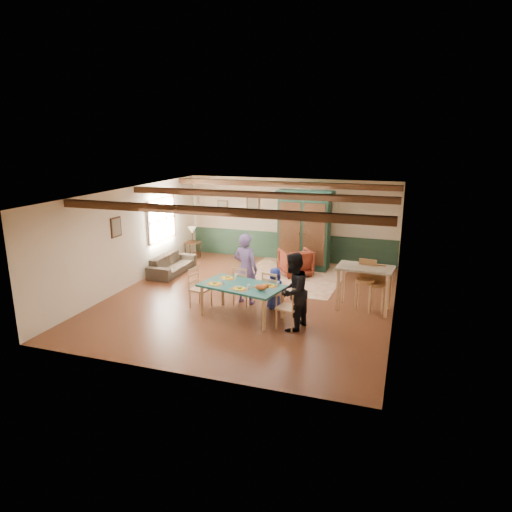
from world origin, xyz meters
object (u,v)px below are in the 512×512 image
(sofa, at_px, (172,264))
(armchair, at_px, (296,262))
(person_child, at_px, (275,289))
(counter_table, at_px, (364,288))
(bar_stool_right, at_px, (376,289))
(table_lamp, at_px, (192,234))
(dining_chair_end_right, at_px, (288,307))
(end_table, at_px, (193,250))
(cat, at_px, (261,287))
(person_man, at_px, (246,269))
(dining_chair_far_left, at_px, (244,285))
(armoire, at_px, (304,230))
(dining_chair_end_left, at_px, (201,288))
(bar_stool_left, at_px, (365,286))
(dining_chair_far_right, at_px, (273,291))
(dining_table, at_px, (242,301))
(person_woman, at_px, (293,292))

(sofa, bearing_deg, armchair, -76.11)
(person_child, relative_size, counter_table, 0.80)
(armchair, distance_m, bar_stool_right, 3.35)
(person_child, height_order, table_lamp, table_lamp)
(dining_chair_end_right, distance_m, armchair, 3.88)
(end_table, bearing_deg, cat, -49.55)
(bar_stool_right, bearing_deg, armchair, 133.17)
(person_man, xyz_separation_m, table_lamp, (-3.16, 3.48, -0.07))
(end_table, bearing_deg, dining_chair_far_left, -48.56)
(dining_chair_far_left, height_order, armoire, armoire)
(dining_chair_end_left, distance_m, bar_stool_left, 3.90)
(armoire, bearing_deg, armchair, -92.88)
(sofa, bearing_deg, bar_stool_right, -102.95)
(cat, relative_size, table_lamp, 0.72)
(dining_chair_end_left, relative_size, table_lamp, 1.91)
(dining_chair_end_right, height_order, table_lamp, table_lamp)
(dining_chair_far_right, bearing_deg, counter_table, -148.73)
(bar_stool_right, bearing_deg, sofa, 163.33)
(dining_chair_far_left, xyz_separation_m, table_lamp, (-3.14, 3.56, 0.33))
(person_child, bearing_deg, dining_table, 63.43)
(person_child, bearing_deg, person_man, -0.00)
(dining_chair_end_right, xyz_separation_m, bar_stool_left, (1.45, 1.55, 0.12))
(counter_table, bearing_deg, dining_chair_far_left, -169.62)
(end_table, distance_m, bar_stool_left, 6.75)
(dining_table, distance_m, dining_chair_far_right, 0.85)
(person_woman, xyz_separation_m, bar_stool_left, (1.35, 1.57, -0.24))
(dining_table, distance_m, bar_stool_right, 3.16)
(dining_table, distance_m, counter_table, 2.92)
(dining_chair_end_left, distance_m, armchair, 3.64)
(armchair, xyz_separation_m, end_table, (-3.78, 0.82, -0.12))
(armoire, relative_size, sofa, 1.28)
(sofa, bearing_deg, table_lamp, 4.65)
(dining_chair_far_right, distance_m, cat, 0.93)
(dining_chair_end_left, xyz_separation_m, sofa, (-2.06, 2.34, -0.21))
(person_man, distance_m, person_child, 0.90)
(table_lamp, bearing_deg, dining_chair_end_left, -61.52)
(dining_chair_far_left, distance_m, person_man, 0.41)
(dining_chair_end_right, bearing_deg, dining_table, -90.00)
(armoire, xyz_separation_m, counter_table, (2.14, -3.02, -0.67))
(dining_chair_end_left, bearing_deg, bar_stool_right, -62.89)
(end_table, relative_size, table_lamp, 1.09)
(dining_chair_far_right, xyz_separation_m, cat, (-0.03, -0.85, 0.37))
(armoire, distance_m, armchair, 1.14)
(dining_chair_far_right, xyz_separation_m, person_woman, (0.69, -0.91, 0.36))
(end_table, bearing_deg, person_woman, -45.05)
(dining_chair_end_right, xyz_separation_m, counter_table, (1.44, 1.58, 0.05))
(person_woman, height_order, table_lamp, person_woman)
(person_woman, height_order, sofa, person_woman)
(counter_table, bearing_deg, end_table, 153.02)
(dining_chair_end_left, relative_size, person_man, 0.55)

